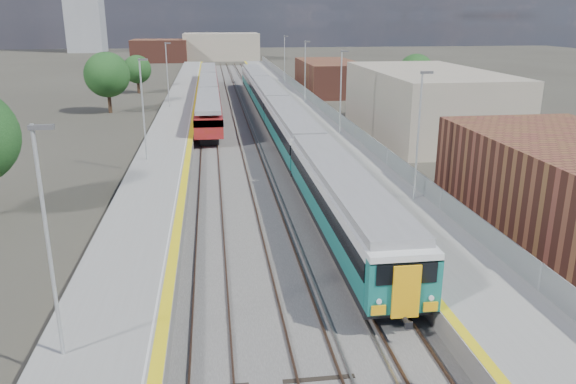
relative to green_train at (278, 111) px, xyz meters
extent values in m
plane|color=#47443A|center=(-1.50, 1.91, -2.18)|extent=(320.00, 320.00, 0.00)
cube|color=#565451|center=(-3.75, 4.41, -2.15)|extent=(10.50, 155.00, 0.06)
cube|color=#4C3323|center=(-0.72, 6.91, -2.07)|extent=(0.07, 160.00, 0.14)
cube|color=#4C3323|center=(0.72, 6.91, -2.07)|extent=(0.07, 160.00, 0.14)
cube|color=#4C3323|center=(-4.22, 6.91, -2.07)|extent=(0.07, 160.00, 0.14)
cube|color=#4C3323|center=(-2.78, 6.91, -2.07)|extent=(0.07, 160.00, 0.14)
cube|color=#4C3323|center=(-7.72, 6.91, -2.07)|extent=(0.07, 160.00, 0.14)
cube|color=#4C3323|center=(-6.28, 6.91, -2.07)|extent=(0.07, 160.00, 0.14)
cube|color=gray|center=(-1.05, 6.91, -2.08)|extent=(0.08, 160.00, 0.10)
cube|color=gray|center=(-2.45, 6.91, -2.08)|extent=(0.08, 160.00, 0.10)
cube|color=slate|center=(3.75, 4.41, -1.68)|extent=(4.70, 155.00, 1.00)
cube|color=gray|center=(3.75, 4.41, -1.18)|extent=(4.70, 155.00, 0.03)
cube|color=yellow|center=(1.65, 4.41, -1.16)|extent=(0.40, 155.00, 0.01)
cube|color=gray|center=(5.95, 4.41, -0.58)|extent=(0.06, 155.00, 1.20)
cylinder|color=#9EA0A3|center=(5.10, -26.09, 2.59)|extent=(0.12, 0.12, 7.50)
cube|color=#4C4C4F|center=(5.35, -26.09, 6.24)|extent=(0.70, 0.18, 0.14)
cylinder|color=#9EA0A3|center=(5.10, -6.09, 2.59)|extent=(0.12, 0.12, 7.50)
cube|color=#4C4C4F|center=(5.35, -6.09, 6.24)|extent=(0.70, 0.18, 0.14)
cylinder|color=#9EA0A3|center=(5.10, 13.91, 2.59)|extent=(0.12, 0.12, 7.50)
cube|color=#4C4C4F|center=(5.35, 13.91, 6.24)|extent=(0.70, 0.18, 0.14)
cylinder|color=#9EA0A3|center=(5.10, 33.91, 2.59)|extent=(0.12, 0.12, 7.50)
cube|color=#4C4C4F|center=(5.35, 33.91, 6.24)|extent=(0.70, 0.18, 0.14)
cube|color=slate|center=(-10.55, 4.41, -1.68)|extent=(4.30, 155.00, 1.00)
cube|color=gray|center=(-10.55, 4.41, -1.18)|extent=(4.30, 155.00, 0.03)
cube|color=yellow|center=(-8.65, 4.41, -1.16)|extent=(0.45, 155.00, 0.01)
cube|color=silver|center=(-9.00, 4.41, -1.16)|extent=(0.08, 155.00, 0.01)
cylinder|color=#9EA0A3|center=(-11.70, -40.09, 2.59)|extent=(0.12, 0.12, 7.50)
cube|color=#4C4C4F|center=(-11.45, -40.09, 6.24)|extent=(0.70, 0.18, 0.14)
cylinder|color=#9EA0A3|center=(-11.70, -14.09, 2.59)|extent=(0.12, 0.12, 7.50)
cube|color=#4C4C4F|center=(-11.45, -14.09, 6.24)|extent=(0.70, 0.18, 0.14)
cylinder|color=#9EA0A3|center=(-11.70, 11.91, 2.59)|extent=(0.12, 0.12, 7.50)
cube|color=#4C4C4F|center=(-11.45, 11.91, 6.24)|extent=(0.70, 0.18, 0.14)
cube|color=brown|center=(12.50, -30.09, 0.42)|extent=(9.00, 16.00, 5.20)
cube|color=tan|center=(14.50, -3.09, 1.02)|extent=(11.00, 22.00, 6.40)
cube|color=brown|center=(11.50, 29.91, 0.22)|extent=(8.00, 18.00, 4.80)
cube|color=tan|center=(-3.50, 101.91, 1.32)|extent=(20.00, 14.00, 7.00)
cube|color=brown|center=(-19.50, 96.91, 0.62)|extent=(14.00, 12.00, 5.60)
cube|color=black|center=(0.00, -29.15, -1.32)|extent=(2.66, 19.07, 0.45)
cube|color=#136561|center=(0.00, -29.15, -0.54)|extent=(2.76, 19.07, 1.11)
cube|color=black|center=(0.00, -29.15, 0.34)|extent=(2.82, 19.07, 0.76)
cube|color=silver|center=(0.00, -29.15, 0.95)|extent=(2.76, 19.07, 0.47)
cube|color=gray|center=(0.00, -29.15, 1.36)|extent=(2.45, 19.07, 0.39)
cube|color=black|center=(0.00, -9.57, -1.32)|extent=(2.66, 19.07, 0.45)
cube|color=#136561|center=(0.00, -9.57, -0.54)|extent=(2.76, 19.07, 1.11)
cube|color=black|center=(0.00, -9.57, 0.34)|extent=(2.82, 19.07, 0.76)
cube|color=silver|center=(0.00, -9.57, 0.95)|extent=(2.76, 19.07, 0.47)
cube|color=gray|center=(0.00, -9.57, 1.36)|extent=(2.45, 19.07, 0.39)
cube|color=black|center=(0.00, 10.00, -1.32)|extent=(2.66, 19.07, 0.45)
cube|color=#136561|center=(0.00, 10.00, -0.54)|extent=(2.76, 19.07, 1.11)
cube|color=black|center=(0.00, 10.00, 0.34)|extent=(2.82, 19.07, 0.76)
cube|color=silver|center=(0.00, 10.00, 0.95)|extent=(2.76, 19.07, 0.47)
cube|color=gray|center=(0.00, 10.00, 1.36)|extent=(2.45, 19.07, 0.39)
cube|color=black|center=(0.00, 29.57, -1.32)|extent=(2.66, 19.07, 0.45)
cube|color=#136561|center=(0.00, 29.57, -0.54)|extent=(2.76, 19.07, 1.11)
cube|color=black|center=(0.00, 29.57, 0.34)|extent=(2.82, 19.07, 0.76)
cube|color=silver|center=(0.00, 29.57, 0.95)|extent=(2.76, 19.07, 0.47)
cube|color=gray|center=(0.00, 29.57, 1.36)|extent=(2.45, 19.07, 0.39)
cube|color=#136561|center=(0.00, -38.93, -0.08)|extent=(2.74, 0.59, 2.05)
cube|color=black|center=(0.00, -39.23, 0.51)|extent=(2.25, 0.06, 0.78)
cube|color=#F5AA10|center=(0.00, -39.29, -0.18)|extent=(1.03, 0.10, 2.05)
cube|color=black|center=(-7.00, 1.50, -1.75)|extent=(1.76, 14.99, 0.61)
cube|color=maroon|center=(-7.00, 1.50, -0.28)|extent=(2.60, 17.63, 1.86)
cube|color=black|center=(-7.00, 1.50, 0.18)|extent=(2.65, 17.63, 0.65)
cube|color=gray|center=(-7.00, 1.50, 1.11)|extent=(2.32, 17.63, 0.37)
cube|color=black|center=(-7.00, 19.63, -1.75)|extent=(1.76, 14.99, 0.61)
cube|color=maroon|center=(-7.00, 19.63, -0.28)|extent=(2.60, 17.63, 1.86)
cube|color=black|center=(-7.00, 19.63, 0.18)|extent=(2.65, 17.63, 0.65)
cube|color=gray|center=(-7.00, 19.63, 1.11)|extent=(2.32, 17.63, 0.37)
cube|color=black|center=(-7.00, 37.77, -1.75)|extent=(1.76, 14.99, 0.61)
cube|color=maroon|center=(-7.00, 37.77, -0.28)|extent=(2.60, 17.63, 1.86)
cube|color=black|center=(-7.00, 37.77, 0.18)|extent=(2.65, 17.63, 0.65)
cube|color=gray|center=(-7.00, 37.77, 1.11)|extent=(2.32, 17.63, 0.37)
cylinder|color=#382619|center=(-19.08, 14.71, -0.90)|extent=(0.44, 0.44, 2.57)
sphere|color=#183C17|center=(-19.08, 14.71, 2.46)|extent=(5.43, 5.43, 5.43)
cylinder|color=#382619|center=(-17.77, 33.11, -1.17)|extent=(0.44, 0.44, 2.02)
sphere|color=#183C17|center=(-17.77, 33.11, 1.47)|extent=(4.27, 4.27, 4.27)
cylinder|color=#382619|center=(20.90, 17.65, -1.03)|extent=(0.44, 0.44, 2.31)
sphere|color=#183C17|center=(20.90, 17.65, 1.98)|extent=(4.87, 4.87, 4.87)
camera|label=1|loc=(-6.62, -56.61, 9.25)|focal=35.00mm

